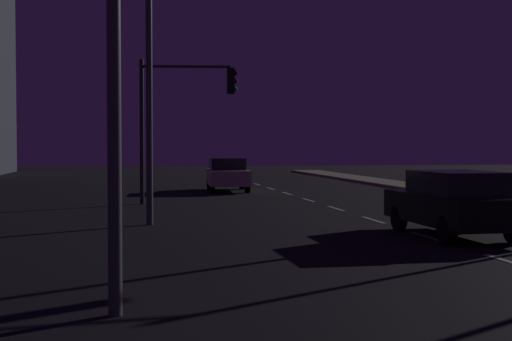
# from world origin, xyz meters

# --- Properties ---
(ground_plane) EXTENTS (112.00, 112.00, 0.00)m
(ground_plane) POSITION_xyz_m (0.00, 17.50, 0.00)
(ground_plane) COLOR black
(ground_plane) RESTS_ON ground
(lane_markings_center) EXTENTS (0.14, 50.00, 0.01)m
(lane_markings_center) POSITION_xyz_m (0.00, 21.00, 0.01)
(lane_markings_center) COLOR silver
(lane_markings_center) RESTS_ON ground
(lane_edge_line) EXTENTS (0.14, 53.00, 0.01)m
(lane_edge_line) POSITION_xyz_m (5.84, 22.50, 0.01)
(lane_edge_line) COLOR silver
(lane_edge_line) RESTS_ON ground
(car) EXTENTS (1.91, 4.44, 1.57)m
(car) POSITION_xyz_m (0.64, 12.95, 0.82)
(car) COLOR black
(car) RESTS_ON ground
(car_oncoming) EXTENTS (2.07, 4.50, 1.57)m
(car_oncoming) POSITION_xyz_m (-2.39, 31.44, 0.82)
(car_oncoming) COLOR beige
(car_oncoming) RESTS_ON ground
(traffic_light_mid_right) EXTENTS (3.60, 0.60, 5.34)m
(traffic_light_mid_right) POSITION_xyz_m (-5.00, 24.01, 3.75)
(traffic_light_mid_right) COLOR #2D3033
(traffic_light_mid_right) RESTS_ON ground
(street_lamp_median) EXTENTS (1.89, 1.35, 7.05)m
(street_lamp_median) POSITION_xyz_m (-6.75, 16.62, 4.27)
(street_lamp_median) COLOR #4C4C51
(street_lamp_median) RESTS_ON ground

